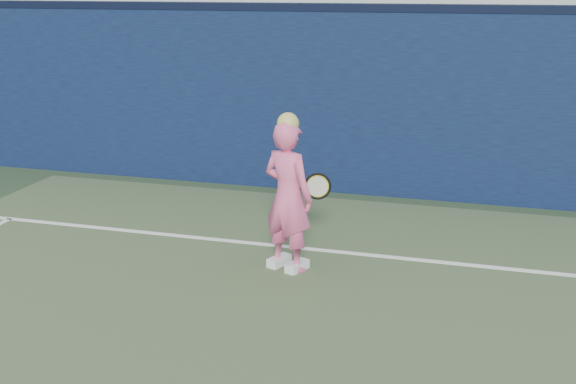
% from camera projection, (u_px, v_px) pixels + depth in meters
% --- Properties ---
extents(backstop_wall, '(24.00, 0.40, 2.50)m').
position_uv_depth(backstop_wall, '(420.00, 107.00, 9.79)').
color(backstop_wall, '#0B1333').
rests_on(backstop_wall, ground).
extents(wall_cap, '(24.00, 0.42, 0.10)m').
position_uv_depth(wall_cap, '(425.00, 8.00, 9.42)').
color(wall_cap, black).
rests_on(wall_cap, backstop_wall).
extents(player, '(0.67, 0.57, 1.65)m').
position_uv_depth(player, '(288.00, 196.00, 7.33)').
color(player, '#F35E94').
rests_on(player, ground).
extents(racket, '(0.55, 0.13, 0.29)m').
position_uv_depth(racket, '(315.00, 187.00, 7.70)').
color(racket, black).
rests_on(racket, ground).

